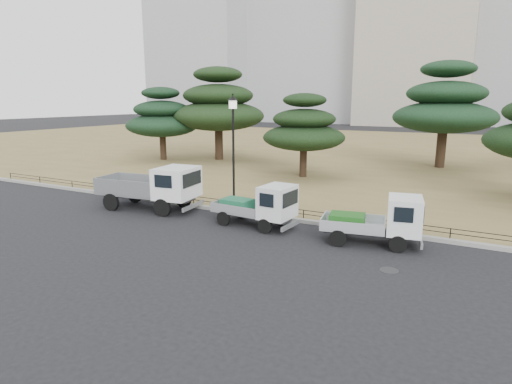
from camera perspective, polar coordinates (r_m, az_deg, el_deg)
The scene contains 14 objects.
ground at distance 17.75m, azimuth -3.02°, elevation -5.32°, with size 220.00×220.00×0.00m, color black.
lawn at distance 46.25m, azimuth 16.81°, elevation 5.16°, with size 120.00×56.00×0.15m, color olive.
curb at distance 19.91m, azimuth 0.81°, elevation -3.11°, with size 120.00×0.25×0.16m, color gray.
truck_large at distance 21.55m, azimuth -13.52°, elevation 0.84°, with size 5.21×2.52×2.19m.
truck_kei_front at distance 18.18m, azimuth 0.47°, elevation -1.81°, with size 3.67×1.80×1.88m.
truck_kei_rear at distance 16.61m, azimuth 16.07°, elevation -3.65°, with size 3.80×2.11×1.88m.
street_lamp at distance 20.34m, azimuth -3.06°, elevation 7.82°, with size 0.48×0.48×5.38m.
pipe_fence at distance 19.95m, azimuth 1.00°, elevation -2.01°, with size 38.00×0.04×0.40m.
tarp_pile at distance 24.93m, azimuth -15.52°, elevation 0.69°, with size 1.51×1.11×1.00m.
manhole at distance 14.52m, azimuth 17.33°, elevation -9.94°, with size 0.60×0.60×0.01m, color #2D2D30.
pine_west_far at distance 38.54m, azimuth -12.45°, elevation 9.60°, with size 6.21×6.21×6.27m.
pine_west_near at distance 37.83m, azimuth -5.05°, elevation 11.26°, with size 7.96×7.96×7.96m.
pine_center_left at distance 29.27m, azimuth 6.41°, elevation 8.34°, with size 5.54×5.54×5.63m.
pine_center_right at distance 36.17m, azimuth 23.88°, elevation 10.39°, with size 7.62×7.62×8.08m.
Camera 1 is at (8.70, -14.52, 5.34)m, focal length 30.00 mm.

